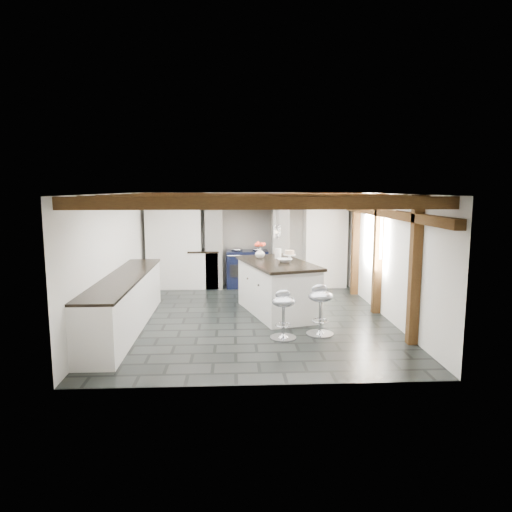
{
  "coord_description": "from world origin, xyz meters",
  "views": [
    {
      "loc": [
        -0.34,
        -8.29,
        2.39
      ],
      "look_at": [
        0.1,
        0.4,
        1.1
      ],
      "focal_mm": 32.0,
      "sensor_mm": 36.0,
      "label": 1
    }
  ],
  "objects_px": {
    "range_cooker": "(247,268)",
    "kitchen_island": "(277,287)",
    "bar_stool_far": "(283,309)",
    "bar_stool_near": "(320,304)"
  },
  "relations": [
    {
      "from": "range_cooker",
      "to": "bar_stool_far",
      "type": "relative_size",
      "value": 1.28
    },
    {
      "from": "bar_stool_near",
      "to": "bar_stool_far",
      "type": "relative_size",
      "value": 1.06
    },
    {
      "from": "range_cooker",
      "to": "bar_stool_near",
      "type": "xyz_separation_m",
      "value": [
        1.07,
        -3.78,
        0.05
      ]
    },
    {
      "from": "kitchen_island",
      "to": "bar_stool_near",
      "type": "height_order",
      "value": "kitchen_island"
    },
    {
      "from": "kitchen_island",
      "to": "bar_stool_near",
      "type": "bearing_deg",
      "value": -83.49
    },
    {
      "from": "bar_stool_near",
      "to": "bar_stool_far",
      "type": "distance_m",
      "value": 0.64
    },
    {
      "from": "kitchen_island",
      "to": "bar_stool_far",
      "type": "bearing_deg",
      "value": -108.0
    },
    {
      "from": "range_cooker",
      "to": "kitchen_island",
      "type": "bearing_deg",
      "value": -78.2
    },
    {
      "from": "kitchen_island",
      "to": "bar_stool_far",
      "type": "height_order",
      "value": "kitchen_island"
    },
    {
      "from": "kitchen_island",
      "to": "bar_stool_far",
      "type": "xyz_separation_m",
      "value": [
        -0.05,
        -1.53,
        -0.03
      ]
    }
  ]
}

